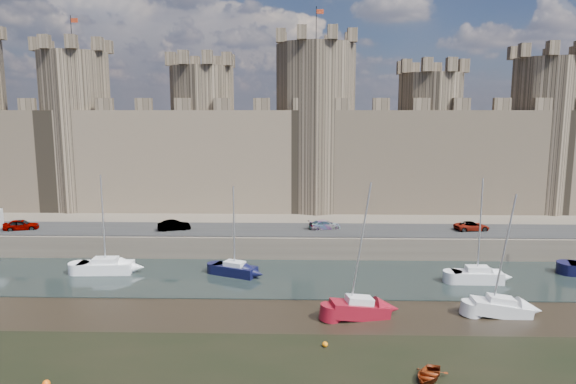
% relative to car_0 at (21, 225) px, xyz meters
% --- Properties ---
extents(water_channel, '(160.00, 12.00, 0.08)m').
position_rel_car_0_xyz_m(water_channel, '(32.94, -9.14, -3.11)').
color(water_channel, black).
rests_on(water_channel, ground).
extents(quay, '(160.00, 60.00, 2.50)m').
position_rel_car_0_xyz_m(quay, '(32.94, 26.86, -1.90)').
color(quay, '#4C443A').
rests_on(quay, ground).
extents(road, '(160.00, 7.00, 0.10)m').
position_rel_car_0_xyz_m(road, '(32.94, 0.86, -0.60)').
color(road, black).
rests_on(road, quay).
extents(castle, '(108.50, 11.00, 29.00)m').
position_rel_car_0_xyz_m(castle, '(32.30, 14.86, 8.52)').
color(castle, '#42382B').
rests_on(castle, quay).
extents(car_0, '(4.12, 2.56, 1.31)m').
position_rel_car_0_xyz_m(car_0, '(0.00, 0.00, 0.00)').
color(car_0, gray).
rests_on(car_0, quay).
extents(car_1, '(4.01, 2.43, 1.25)m').
position_rel_car_0_xyz_m(car_1, '(18.04, 0.30, -0.03)').
color(car_1, gray).
rests_on(car_1, quay).
extents(car_2, '(4.08, 2.52, 1.10)m').
position_rel_car_0_xyz_m(car_2, '(35.77, 1.41, -0.10)').
color(car_2, gray).
rests_on(car_2, quay).
extents(car_3, '(4.25, 2.46, 1.11)m').
position_rel_car_0_xyz_m(car_3, '(52.98, 1.06, -0.10)').
color(car_3, gray).
rests_on(car_3, quay).
extents(sailboat_0, '(5.51, 2.41, 10.09)m').
position_rel_car_0_xyz_m(sailboat_0, '(13.07, -8.25, -2.37)').
color(sailboat_0, white).
rests_on(sailboat_0, ground).
extents(sailboat_1, '(4.84, 3.40, 9.05)m').
position_rel_car_0_xyz_m(sailboat_1, '(26.30, -8.65, -2.42)').
color(sailboat_1, black).
rests_on(sailboat_1, ground).
extents(sailboat_2, '(4.73, 1.91, 10.13)m').
position_rel_car_0_xyz_m(sailboat_2, '(49.93, -10.25, -2.34)').
color(sailboat_2, silver).
rests_on(sailboat_2, ground).
extents(sailboat_4, '(5.00, 2.79, 11.02)m').
position_rel_car_0_xyz_m(sailboat_4, '(37.66, -18.85, -2.36)').
color(sailboat_4, maroon).
rests_on(sailboat_4, ground).
extents(sailboat_5, '(4.67, 1.85, 10.04)m').
position_rel_car_0_xyz_m(sailboat_5, '(49.18, -18.12, -2.43)').
color(sailboat_5, silver).
rests_on(sailboat_5, ground).
extents(dinghy_4, '(3.06, 3.40, 0.58)m').
position_rel_car_0_xyz_m(dinghy_4, '(40.86, -28.46, -2.87)').
color(dinghy_4, maroon).
rests_on(dinghy_4, ground).
extents(buoy_0, '(0.46, 0.46, 0.46)m').
position_rel_car_0_xyz_m(buoy_0, '(17.67, -29.90, -2.92)').
color(buoy_0, '#FF5E0B').
rests_on(buoy_0, ground).
extents(buoy_1, '(0.40, 0.40, 0.40)m').
position_rel_car_0_xyz_m(buoy_1, '(34.68, -24.15, -2.95)').
color(buoy_1, orange).
rests_on(buoy_1, ground).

